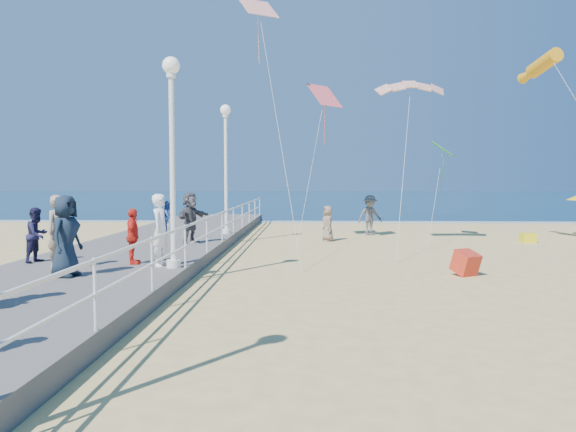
{
  "coord_description": "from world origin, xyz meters",
  "views": [
    {
      "loc": [
        -1.85,
        -14.11,
        2.66
      ],
      "look_at": [
        -2.5,
        2.0,
        1.6
      ],
      "focal_mm": 35.0,
      "sensor_mm": 36.0,
      "label": 1
    }
  ],
  "objects_px": {
    "spectator_5": "(190,218)",
    "beach_walker_a": "(370,215)",
    "beach_walker_c": "(328,223)",
    "box_kite": "(466,265)",
    "spectator_6": "(59,232)",
    "woman_holding_toddler": "(161,230)",
    "spectator_4": "(66,236)",
    "spectator_3": "(133,236)",
    "beach_chair_left": "(528,238)",
    "lamp_post_mid": "(172,139)",
    "lamp_post_far": "(226,155)",
    "toddler_held": "(168,217)",
    "spectator_7": "(37,235)"
  },
  "relations": [
    {
      "from": "lamp_post_far",
      "to": "toddler_held",
      "type": "xyz_separation_m",
      "value": [
        -0.24,
        -8.6,
        -1.99
      ]
    },
    {
      "from": "box_kite",
      "to": "beach_walker_a",
      "type": "bearing_deg",
      "value": 66.87
    },
    {
      "from": "spectator_5",
      "to": "spectator_6",
      "type": "bearing_deg",
      "value": -176.95
    },
    {
      "from": "spectator_6",
      "to": "lamp_post_far",
      "type": "bearing_deg",
      "value": 11.89
    },
    {
      "from": "spectator_4",
      "to": "lamp_post_far",
      "type": "bearing_deg",
      "value": -2.27
    },
    {
      "from": "lamp_post_mid",
      "to": "spectator_4",
      "type": "relative_size",
      "value": 2.81
    },
    {
      "from": "beach_walker_c",
      "to": "box_kite",
      "type": "height_order",
      "value": "beach_walker_c"
    },
    {
      "from": "lamp_post_far",
      "to": "spectator_5",
      "type": "bearing_deg",
      "value": -102.16
    },
    {
      "from": "spectator_6",
      "to": "beach_chair_left",
      "type": "height_order",
      "value": "spectator_6"
    },
    {
      "from": "spectator_4",
      "to": "spectator_6",
      "type": "bearing_deg",
      "value": 40.39
    },
    {
      "from": "toddler_held",
      "to": "spectator_7",
      "type": "xyz_separation_m",
      "value": [
        -3.71,
        0.4,
        -0.52
      ]
    },
    {
      "from": "lamp_post_far",
      "to": "spectator_4",
      "type": "xyz_separation_m",
      "value": [
        -2.16,
        -10.42,
        -2.31
      ]
    },
    {
      "from": "spectator_6",
      "to": "spectator_4",
      "type": "bearing_deg",
      "value": -120.29
    },
    {
      "from": "toddler_held",
      "to": "spectator_5",
      "type": "xyz_separation_m",
      "value": [
        -0.51,
        5.12,
        -0.37
      ]
    },
    {
      "from": "beach_walker_c",
      "to": "beach_chair_left",
      "type": "distance_m",
      "value": 8.4
    },
    {
      "from": "spectator_5",
      "to": "spectator_6",
      "type": "height_order",
      "value": "spectator_6"
    },
    {
      "from": "spectator_7",
      "to": "beach_walker_a",
      "type": "xyz_separation_m",
      "value": [
        10.26,
        11.78,
        -0.19
      ]
    },
    {
      "from": "toddler_held",
      "to": "beach_walker_c",
      "type": "relative_size",
      "value": 0.55
    },
    {
      "from": "spectator_3",
      "to": "box_kite",
      "type": "xyz_separation_m",
      "value": [
        8.99,
        0.82,
        -0.84
      ]
    },
    {
      "from": "lamp_post_far",
      "to": "spectator_4",
      "type": "height_order",
      "value": "lamp_post_far"
    },
    {
      "from": "beach_walker_a",
      "to": "beach_chair_left",
      "type": "distance_m",
      "value": 6.97
    },
    {
      "from": "toddler_held",
      "to": "spectator_3",
      "type": "height_order",
      "value": "toddler_held"
    },
    {
      "from": "spectator_5",
      "to": "beach_walker_c",
      "type": "height_order",
      "value": "spectator_5"
    },
    {
      "from": "spectator_6",
      "to": "box_kite",
      "type": "xyz_separation_m",
      "value": [
        10.59,
        1.69,
        -1.03
      ]
    },
    {
      "from": "woman_holding_toddler",
      "to": "spectator_5",
      "type": "bearing_deg",
      "value": 13.79
    },
    {
      "from": "spectator_5",
      "to": "toddler_held",
      "type": "bearing_deg",
      "value": -151.63
    },
    {
      "from": "spectator_7",
      "to": "beach_walker_a",
      "type": "bearing_deg",
      "value": -28.06
    },
    {
      "from": "box_kite",
      "to": "spectator_5",
      "type": "bearing_deg",
      "value": 123.54
    },
    {
      "from": "woman_holding_toddler",
      "to": "spectator_4",
      "type": "relative_size",
      "value": 0.99
    },
    {
      "from": "spectator_6",
      "to": "spectator_5",
      "type": "bearing_deg",
      "value": 9.18
    },
    {
      "from": "woman_holding_toddler",
      "to": "lamp_post_mid",
      "type": "bearing_deg",
      "value": -113.0
    },
    {
      "from": "spectator_3",
      "to": "beach_chair_left",
      "type": "bearing_deg",
      "value": -66.99
    },
    {
      "from": "beach_walker_c",
      "to": "beach_chair_left",
      "type": "xyz_separation_m",
      "value": [
        8.38,
        -0.24,
        -0.56
      ]
    },
    {
      "from": "spectator_5",
      "to": "beach_walker_a",
      "type": "bearing_deg",
      "value": -22.42
    },
    {
      "from": "lamp_post_far",
      "to": "toddler_held",
      "type": "bearing_deg",
      "value": -91.57
    },
    {
      "from": "spectator_5",
      "to": "spectator_6",
      "type": "xyz_separation_m",
      "value": [
        -2.07,
        -5.83,
        0.03
      ]
    },
    {
      "from": "beach_walker_c",
      "to": "beach_chair_left",
      "type": "height_order",
      "value": "beach_walker_c"
    },
    {
      "from": "spectator_4",
      "to": "beach_walker_c",
      "type": "distance_m",
      "value": 13.05
    },
    {
      "from": "lamp_post_mid",
      "to": "lamp_post_far",
      "type": "xyz_separation_m",
      "value": [
        0.0,
        9.0,
        0.0
      ]
    },
    {
      "from": "spectator_7",
      "to": "beach_walker_c",
      "type": "height_order",
      "value": "spectator_7"
    },
    {
      "from": "beach_walker_a",
      "to": "lamp_post_far",
      "type": "bearing_deg",
      "value": -172.46
    },
    {
      "from": "spectator_5",
      "to": "box_kite",
      "type": "bearing_deg",
      "value": -93.33
    },
    {
      "from": "beach_walker_c",
      "to": "box_kite",
      "type": "xyz_separation_m",
      "value": [
        3.52,
        -8.56,
        -0.46
      ]
    },
    {
      "from": "toddler_held",
      "to": "spectator_4",
      "type": "relative_size",
      "value": 0.44
    },
    {
      "from": "lamp_post_mid",
      "to": "beach_walker_c",
      "type": "relative_size",
      "value": 3.49
    },
    {
      "from": "lamp_post_far",
      "to": "toddler_held",
      "type": "distance_m",
      "value": 8.83
    },
    {
      "from": "spectator_6",
      "to": "lamp_post_mid",
      "type": "bearing_deg",
      "value": -54.88
    },
    {
      "from": "lamp_post_mid",
      "to": "lamp_post_far",
      "type": "distance_m",
      "value": 9.0
    },
    {
      "from": "beach_walker_a",
      "to": "woman_holding_toddler",
      "type": "bearing_deg",
      "value": -140.5
    },
    {
      "from": "spectator_4",
      "to": "beach_walker_c",
      "type": "bearing_deg",
      "value": -19.99
    }
  ]
}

